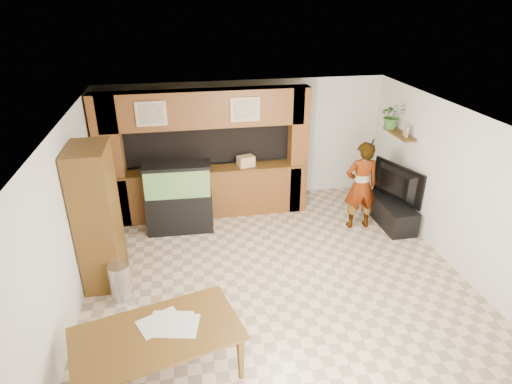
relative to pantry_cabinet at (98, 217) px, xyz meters
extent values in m
plane|color=#CBAE8D|center=(2.70, -0.60, -1.12)|extent=(6.50, 6.50, 0.00)
plane|color=white|center=(2.70, -0.60, 1.48)|extent=(6.50, 6.50, 0.00)
plane|color=silver|center=(2.70, 2.65, 0.18)|extent=(6.00, 0.00, 6.00)
plane|color=silver|center=(-0.30, -0.60, 0.18)|extent=(0.00, 6.50, 6.50)
plane|color=silver|center=(5.70, -0.60, 0.18)|extent=(0.00, 6.50, 6.50)
cube|color=brown|center=(1.80, 1.85, -0.62)|extent=(3.80, 0.35, 1.00)
cube|color=brown|center=(1.80, 1.85, -0.10)|extent=(3.80, 0.43, 0.04)
cube|color=brown|center=(1.80, 1.85, 1.13)|extent=(3.80, 0.35, 0.70)
cube|color=brown|center=(0.00, 1.85, 0.18)|extent=(0.50, 0.35, 2.60)
cube|color=brown|center=(3.65, 1.85, 0.18)|extent=(0.35, 0.35, 2.60)
cube|color=black|center=(1.80, 2.40, 0.33)|extent=(4.20, 0.45, 0.85)
cube|color=tan|center=(0.85, 1.66, 1.13)|extent=(0.55, 0.03, 0.45)
cube|color=tan|center=(0.85, 1.64, 1.13)|extent=(0.43, 0.01, 0.35)
cube|color=tan|center=(2.55, 1.66, 1.13)|extent=(0.55, 0.03, 0.45)
cube|color=tan|center=(2.55, 1.64, 1.13)|extent=(0.43, 0.01, 0.35)
cylinder|color=black|center=(-0.27, 0.40, 0.78)|extent=(0.04, 0.25, 0.25)
cylinder|color=white|center=(-0.24, 0.40, 0.78)|extent=(0.01, 0.21, 0.21)
cube|color=brown|center=(5.55, 1.35, 0.58)|extent=(0.25, 0.90, 0.04)
cube|color=brown|center=(0.00, 0.00, 0.00)|extent=(0.56, 0.92, 2.25)
cylinder|color=#B2B2B7|center=(0.29, -0.57, -0.83)|extent=(0.32, 0.32, 0.59)
cube|color=black|center=(1.21, 1.35, -0.74)|extent=(1.24, 0.46, 0.77)
cube|color=#2F763E|center=(1.21, 1.35, -0.08)|extent=(1.19, 0.43, 0.54)
cube|color=black|center=(1.21, 1.35, 0.22)|extent=(1.24, 0.46, 0.06)
cube|color=black|center=(5.35, 0.95, -0.88)|extent=(0.53, 1.43, 0.48)
imported|color=black|center=(5.35, 0.95, -0.29)|extent=(0.56, 1.22, 0.71)
cube|color=tan|center=(5.55, 1.12, 0.71)|extent=(0.05, 0.17, 0.22)
imported|color=#3B6C2B|center=(5.52, 1.66, 0.86)|extent=(0.54, 0.49, 0.53)
imported|color=#957F52|center=(4.64, 0.87, -0.25)|extent=(0.66, 0.45, 1.75)
cylinder|color=black|center=(4.69, 0.71, 0.67)|extent=(0.03, 0.09, 0.15)
imported|color=brown|center=(0.90, -2.19, -0.79)|extent=(2.11, 1.51, 0.67)
cube|color=silver|center=(1.10, -2.07, -0.45)|extent=(0.62, 0.50, 0.01)
cube|color=silver|center=(0.93, -1.98, -0.45)|extent=(0.60, 0.53, 0.01)
cube|color=silver|center=(1.05, -1.99, -0.45)|extent=(0.56, 0.46, 0.01)
cube|color=tan|center=(2.58, 1.85, 0.02)|extent=(0.37, 0.30, 0.21)
camera|label=1|loc=(1.34, -6.05, 3.12)|focal=30.00mm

